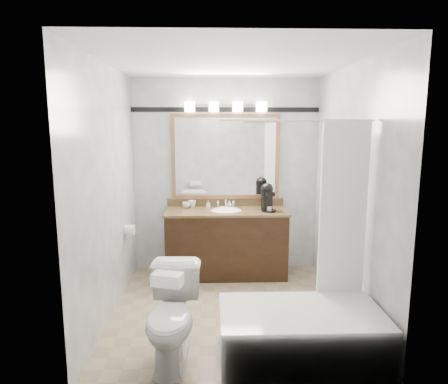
{
  "coord_description": "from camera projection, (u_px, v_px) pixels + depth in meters",
  "views": [
    {
      "loc": [
        -0.18,
        -3.88,
        1.92
      ],
      "look_at": [
        -0.05,
        0.35,
        1.2
      ],
      "focal_mm": 32.0,
      "sensor_mm": 36.0,
      "label": 1
    }
  ],
  "objects": [
    {
      "name": "room",
      "position": [
        230.0,
        193.0,
        3.94
      ],
      "size": [
        2.42,
        2.62,
        2.52
      ],
      "color": "#9E8A6B",
      "rests_on": "ground"
    },
    {
      "name": "vanity",
      "position": [
        226.0,
        242.0,
        5.08
      ],
      "size": [
        1.53,
        0.58,
        0.97
      ],
      "color": "black",
      "rests_on": "ground"
    },
    {
      "name": "mirror",
      "position": [
        226.0,
        157.0,
        5.16
      ],
      "size": [
        1.4,
        0.04,
        1.1
      ],
      "color": "#9E6E47",
      "rests_on": "room"
    },
    {
      "name": "vanity_light_bar",
      "position": [
        226.0,
        107.0,
        5.0
      ],
      "size": [
        1.02,
        0.14,
        0.12
      ],
      "color": "silver",
      "rests_on": "room"
    },
    {
      "name": "accent_stripe",
      "position": [
        226.0,
        110.0,
        5.07
      ],
      "size": [
        2.4,
        0.01,
        0.06
      ],
      "primitive_type": "cube",
      "color": "black",
      "rests_on": "room"
    },
    {
      "name": "bathtub",
      "position": [
        303.0,
        329.0,
        3.23
      ],
      "size": [
        1.3,
        0.75,
        1.96
      ],
      "color": "white",
      "rests_on": "ground"
    },
    {
      "name": "tp_roll",
      "position": [
        130.0,
        230.0,
        4.65
      ],
      "size": [
        0.11,
        0.12,
        0.12
      ],
      "primitive_type": "cylinder",
      "rotation": [
        0.0,
        1.57,
        0.0
      ],
      "color": "white",
      "rests_on": "room"
    },
    {
      "name": "toilet",
      "position": [
        172.0,
        317.0,
        3.23
      ],
      "size": [
        0.45,
        0.76,
        0.76
      ],
      "primitive_type": "imported",
      "rotation": [
        0.0,
        0.0,
        -0.04
      ],
      "color": "white",
      "rests_on": "ground"
    },
    {
      "name": "tissue_box",
      "position": [
        167.0,
        279.0,
        2.89
      ],
      "size": [
        0.24,
        0.17,
        0.09
      ],
      "primitive_type": "cube",
      "rotation": [
        0.0,
        0.0,
        -0.27
      ],
      "color": "white",
      "rests_on": "toilet"
    },
    {
      "name": "coffee_maker",
      "position": [
        267.0,
        197.0,
        4.96
      ],
      "size": [
        0.18,
        0.23,
        0.35
      ],
      "rotation": [
        0.0,
        0.0,
        0.26
      ],
      "color": "black",
      "rests_on": "vanity"
    },
    {
      "name": "cup_left",
      "position": [
        186.0,
        205.0,
        5.15
      ],
      "size": [
        0.12,
        0.12,
        0.08
      ],
      "primitive_type": "imported",
      "rotation": [
        0.0,
        0.0,
        -0.34
      ],
      "color": "white",
      "rests_on": "vanity"
    },
    {
      "name": "cup_right",
      "position": [
        192.0,
        204.0,
        5.17
      ],
      "size": [
        0.1,
        0.1,
        0.09
      ],
      "primitive_type": "imported",
      "rotation": [
        0.0,
        0.0,
        -0.06
      ],
      "color": "white",
      "rests_on": "vanity"
    },
    {
      "name": "soap_bottle_a",
      "position": [
        208.0,
        204.0,
        5.14
      ],
      "size": [
        0.05,
        0.05,
        0.09
      ],
      "primitive_type": "imported",
      "rotation": [
        0.0,
        0.0,
        -0.16
      ],
      "color": "white",
      "rests_on": "vanity"
    },
    {
      "name": "soap_bottle_b",
      "position": [
        229.0,
        204.0,
        5.2
      ],
      "size": [
        0.08,
        0.08,
        0.08
      ],
      "primitive_type": "imported",
      "rotation": [
        0.0,
        0.0,
        0.31
      ],
      "color": "white",
      "rests_on": "vanity"
    },
    {
      "name": "soap_bar",
      "position": [
        223.0,
        207.0,
        5.12
      ],
      "size": [
        0.08,
        0.05,
        0.02
      ],
      "primitive_type": "cube",
      "rotation": [
        0.0,
        0.0,
        -0.1
      ],
      "color": "beige",
      "rests_on": "vanity"
    }
  ]
}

